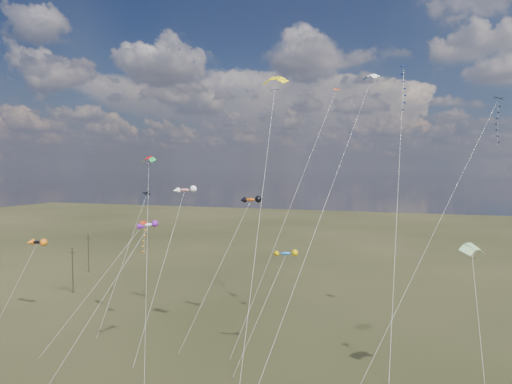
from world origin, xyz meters
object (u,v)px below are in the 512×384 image
(utility_pole_near, at_px, (73,270))
(utility_pole_far, at_px, (88,253))
(parafoil_yellow, at_px, (275,80))
(novelty_black_orange, at_px, (37,242))
(diamond_black_high, at_px, (491,134))

(utility_pole_near, height_order, utility_pole_far, same)
(utility_pole_near, distance_m, parafoil_yellow, 53.92)
(utility_pole_near, bearing_deg, novelty_black_orange, -71.92)
(diamond_black_high, bearing_deg, parafoil_yellow, -144.51)
(utility_pole_far, height_order, novelty_black_orange, novelty_black_orange)
(diamond_black_high, distance_m, novelty_black_orange, 63.19)
(utility_pole_near, bearing_deg, utility_pole_far, 119.74)
(utility_pole_far, distance_m, diamond_black_high, 77.95)
(utility_pole_near, height_order, novelty_black_orange, novelty_black_orange)
(utility_pole_near, height_order, parafoil_yellow, parafoil_yellow)
(utility_pole_near, relative_size, parafoil_yellow, 0.25)
(utility_pole_far, relative_size, diamond_black_high, 0.26)
(utility_pole_far, height_order, diamond_black_high, diamond_black_high)
(utility_pole_far, bearing_deg, diamond_black_high, -13.68)
(diamond_black_high, bearing_deg, utility_pole_far, 166.32)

